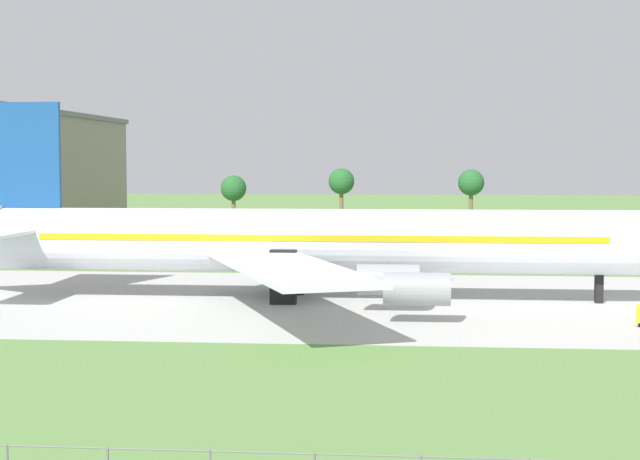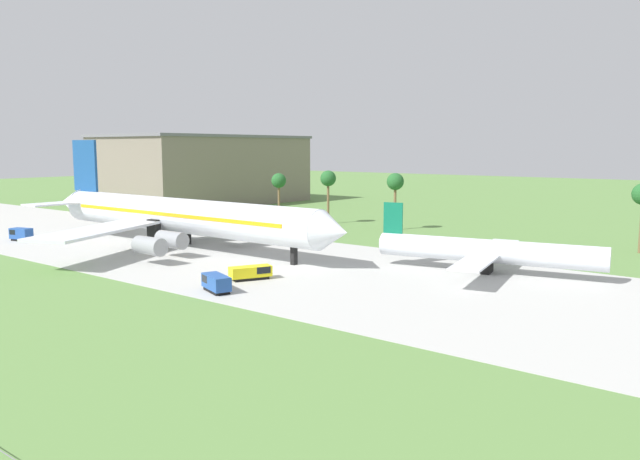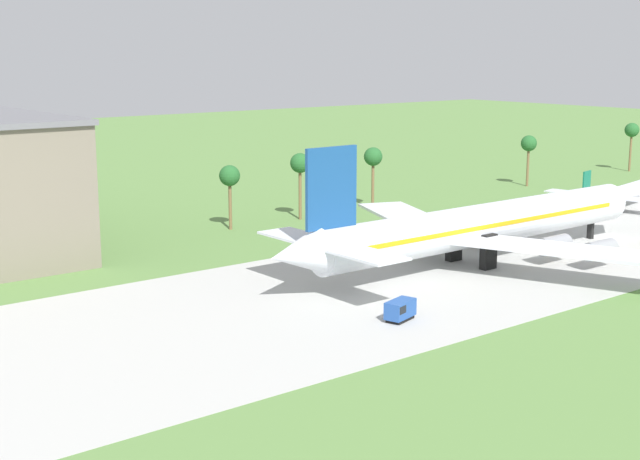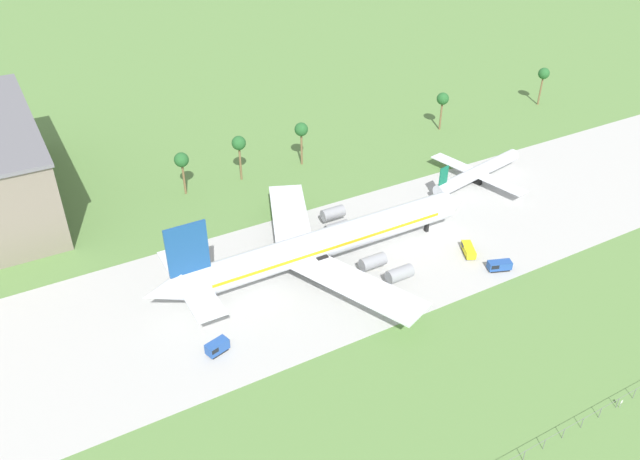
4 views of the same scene
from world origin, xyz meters
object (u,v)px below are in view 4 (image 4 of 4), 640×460
(catering_van, at_px, (499,266))
(no_stopping_sign, at_px, (621,403))
(fuel_truck, at_px, (468,249))
(baggage_tug, at_px, (217,347))
(regional_aircraft, at_px, (477,173))
(jet_airliner, at_px, (322,244))

(catering_van, distance_m, no_stopping_sign, 38.01)
(fuel_truck, relative_size, no_stopping_sign, 3.46)
(baggage_tug, relative_size, catering_van, 0.85)
(regional_aircraft, bearing_deg, no_stopping_sign, -113.51)
(fuel_truck, bearing_deg, regional_aircraft, 46.00)
(fuel_truck, height_order, no_stopping_sign, fuel_truck)
(jet_airliner, distance_m, regional_aircraft, 53.60)
(baggage_tug, xyz_separation_m, catering_van, (59.79, -5.75, -0.15))
(no_stopping_sign, bearing_deg, jet_airliner, 111.92)
(fuel_truck, distance_m, catering_van, 7.88)
(baggage_tug, height_order, fuel_truck, baggage_tug)
(no_stopping_sign, bearing_deg, regional_aircraft, 66.49)
(regional_aircraft, bearing_deg, catering_van, -124.10)
(regional_aircraft, distance_m, fuel_truck, 32.42)
(baggage_tug, height_order, no_stopping_sign, baggage_tug)
(catering_van, bearing_deg, fuel_truck, 100.75)
(regional_aircraft, height_order, no_stopping_sign, regional_aircraft)
(catering_van, height_order, no_stopping_sign, catering_van)
(fuel_truck, height_order, catering_van, catering_van)
(catering_van, bearing_deg, no_stopping_sign, -103.08)
(baggage_tug, relative_size, fuel_truck, 0.76)
(jet_airliner, xyz_separation_m, no_stopping_sign, (22.60, -56.14, -4.52))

